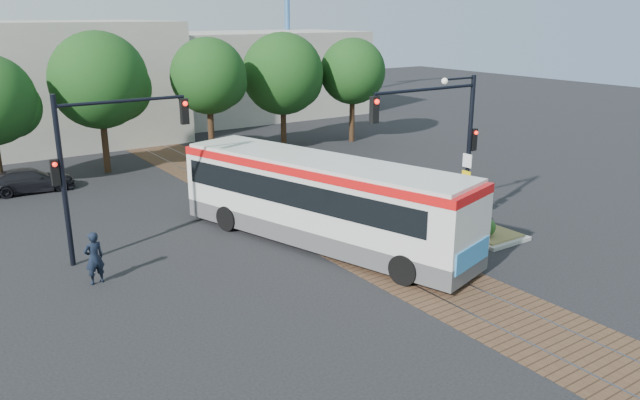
{
  "coord_description": "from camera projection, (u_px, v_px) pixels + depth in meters",
  "views": [
    {
      "loc": [
        -13.88,
        -17.75,
        8.54
      ],
      "look_at": [
        -0.82,
        1.24,
        1.6
      ],
      "focal_mm": 35.0,
      "sensor_mm": 36.0,
      "label": 1
    }
  ],
  "objects": [
    {
      "name": "parked_car",
      "position": [
        30.0,
        180.0,
        30.82
      ],
      "size": [
        4.2,
        1.94,
        1.19
      ],
      "primitive_type": "imported",
      "rotation": [
        0.0,
        0.0,
        1.5
      ],
      "color": "black",
      "rests_on": "ground"
    },
    {
      "name": "signal_pole_left",
      "position": [
        95.0,
        154.0,
        21.5
      ],
      "size": [
        4.99,
        0.34,
        6.0
      ],
      "color": "black",
      "rests_on": "ground"
    },
    {
      "name": "tree_row",
      "position": [
        201.0,
        79.0,
        36.21
      ],
      "size": [
        26.4,
        5.6,
        7.67
      ],
      "color": "#382314",
      "rests_on": "ground"
    },
    {
      "name": "warehouses",
      "position": [
        109.0,
        80.0,
        45.29
      ],
      "size": [
        40.0,
        13.0,
        8.0
      ],
      "color": "#ADA899",
      "rests_on": "ground"
    },
    {
      "name": "trackbed",
      "position": [
        300.0,
        217.0,
        27.16
      ],
      "size": [
        3.6,
        40.0,
        0.02
      ],
      "color": "#523825",
      "rests_on": "ground"
    },
    {
      "name": "city_bus",
      "position": [
        320.0,
        197.0,
        23.53
      ],
      "size": [
        6.03,
        12.68,
        3.34
      ],
      "rotation": [
        0.0,
        0.0,
        0.28
      ],
      "color": "#47474A",
      "rests_on": "ground"
    },
    {
      "name": "traffic_island",
      "position": [
        461.0,
        219.0,
        25.81
      ],
      "size": [
        2.2,
        5.2,
        1.13
      ],
      "color": "gray",
      "rests_on": "ground"
    },
    {
      "name": "officer",
      "position": [
        94.0,
        258.0,
        20.27
      ],
      "size": [
        0.71,
        0.52,
        1.78
      ],
      "primitive_type": "imported",
      "rotation": [
        0.0,
        0.0,
        3.3
      ],
      "color": "black",
      "rests_on": "ground"
    },
    {
      "name": "signal_pole_main",
      "position": [
        449.0,
        130.0,
        24.26
      ],
      "size": [
        5.49,
        0.46,
        6.0
      ],
      "color": "black",
      "rests_on": "ground"
    },
    {
      "name": "ground",
      "position": [
        356.0,
        244.0,
        24.0
      ],
      "size": [
        120.0,
        120.0,
        0.0
      ],
      "primitive_type": "plane",
      "color": "black",
      "rests_on": "ground"
    }
  ]
}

